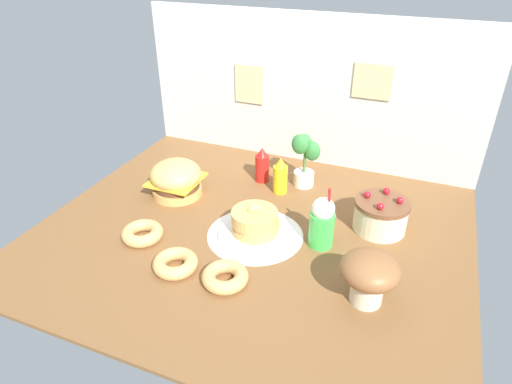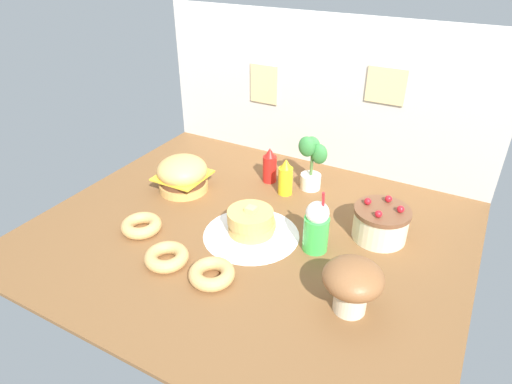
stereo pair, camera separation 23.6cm
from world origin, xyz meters
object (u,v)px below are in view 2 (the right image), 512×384
object	(u,v)px
donut_chocolate	(167,257)
donut_pink_glaze	(141,225)
ketchup_bottle	(270,166)
potted_plant	(312,161)
pancake_stack	(251,224)
layer_cake	(381,223)
mushroom_stool	(353,282)
donut_vanilla	(212,273)
cream_soda_cup	(316,227)
burger	(183,175)
mustard_bottle	(285,178)

from	to	relation	value
donut_chocolate	donut_pink_glaze	bearing A→B (deg)	153.14
ketchup_bottle	potted_plant	size ratio (longest dim) A/B	0.66
pancake_stack	layer_cake	size ratio (longest dim) A/B	1.36
pancake_stack	layer_cake	xyz separation A→B (m)	(0.58, 0.30, 0.02)
potted_plant	mushroom_stool	distance (m)	1.01
donut_chocolate	donut_vanilla	size ratio (longest dim) A/B	1.00
donut_pink_glaze	donut_chocolate	world-z (taller)	same
cream_soda_cup	potted_plant	size ratio (longest dim) A/B	0.98
pancake_stack	cream_soda_cup	world-z (taller)	cream_soda_cup
pancake_stack	potted_plant	distance (m)	0.62
potted_plant	burger	bearing A→B (deg)	-149.61
cream_soda_cup	donut_vanilla	xyz separation A→B (m)	(-0.32, -0.43, -0.10)
pancake_stack	cream_soda_cup	bearing A→B (deg)	8.83
cream_soda_cup	donut_pink_glaze	bearing A→B (deg)	-161.02
mustard_bottle	donut_pink_glaze	bearing A→B (deg)	-124.81
burger	cream_soda_cup	bearing A→B (deg)	-9.82
mustard_bottle	donut_vanilla	world-z (taller)	mustard_bottle
donut_chocolate	ketchup_bottle	bearing A→B (deg)	86.19
donut_pink_glaze	potted_plant	distance (m)	1.05
burger	pancake_stack	distance (m)	0.63
potted_plant	cream_soda_cup	bearing A→B (deg)	-65.05
potted_plant	ketchup_bottle	bearing A→B (deg)	-170.18
burger	layer_cake	bearing A→B (deg)	4.32
donut_pink_glaze	mushroom_stool	world-z (taller)	mushroom_stool
burger	pancake_stack	world-z (taller)	burger
burger	mushroom_stool	world-z (taller)	mushroom_stool
burger	donut_chocolate	distance (m)	0.69
mustard_bottle	ketchup_bottle	bearing A→B (deg)	149.25
cream_soda_cup	potted_plant	bearing A→B (deg)	114.95
mustard_bottle	donut_pink_glaze	world-z (taller)	mustard_bottle
donut_chocolate	donut_vanilla	bearing A→B (deg)	0.73
mustard_bottle	mushroom_stool	world-z (taller)	mushroom_stool
layer_cake	mushroom_stool	bearing A→B (deg)	-87.01
donut_chocolate	potted_plant	bearing A→B (deg)	72.03
burger	donut_vanilla	size ratio (longest dim) A/B	1.43
layer_cake	pancake_stack	bearing A→B (deg)	-152.78
layer_cake	cream_soda_cup	world-z (taller)	cream_soda_cup
layer_cake	mustard_bottle	size ratio (longest dim) A/B	1.25
mustard_bottle	potted_plant	size ratio (longest dim) A/B	0.66
donut_chocolate	mushroom_stool	xyz separation A→B (m)	(0.86, 0.13, 0.11)
layer_cake	mustard_bottle	distance (m)	0.63
potted_plant	donut_pink_glaze	bearing A→B (deg)	-125.37
donut_chocolate	potted_plant	distance (m)	1.05
ketchup_bottle	donut_chocolate	bearing A→B (deg)	-93.81
pancake_stack	donut_pink_glaze	size ratio (longest dim) A/B	1.83
layer_cake	potted_plant	size ratio (longest dim) A/B	0.82
donut_chocolate	donut_vanilla	xyz separation A→B (m)	(0.25, 0.00, 0.00)
burger	donut_chocolate	xyz separation A→B (m)	(0.35, -0.59, -0.07)
ketchup_bottle	donut_chocolate	xyz separation A→B (m)	(-0.06, -0.94, -0.07)
pancake_stack	potted_plant	xyz separation A→B (m)	(0.08, 0.60, 0.12)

